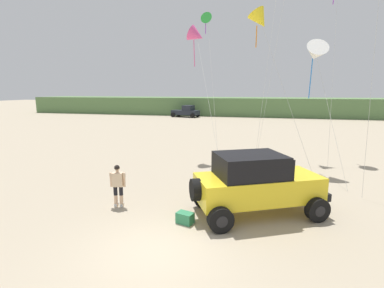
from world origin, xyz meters
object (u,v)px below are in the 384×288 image
object	(u,v)px
person_watching	(118,183)
jeep	(256,183)
cooler_box	(185,218)
kite_blue_swept	(208,20)
kite_orange_streamer	(260,20)
distant_pickup	(186,112)
kite_black_sled	(197,36)
kite_red_delta	(316,53)

from	to	relation	value
person_watching	jeep	bearing A→B (deg)	6.00
cooler_box	kite_blue_swept	xyz separation A→B (m)	(-2.01, 14.11, 9.58)
jeep	kite_blue_swept	world-z (taller)	kite_blue_swept
jeep	cooler_box	size ratio (longest dim) A/B	8.93
person_watching	cooler_box	xyz separation A→B (m)	(2.90, -0.79, -0.75)
cooler_box	kite_orange_streamer	distance (m)	10.84
jeep	distant_pickup	xyz separation A→B (m)	(-12.53, 36.85, -0.26)
kite_blue_swept	person_watching	bearing A→B (deg)	-93.83
jeep	distant_pickup	world-z (taller)	jeep
cooler_box	distant_pickup	xyz separation A→B (m)	(-10.23, 38.18, 0.75)
kite_black_sled	kite_orange_streamer	distance (m)	4.71
distant_pickup	kite_orange_streamer	bearing A→B (deg)	-68.35
jeep	person_watching	bearing A→B (deg)	-174.00
person_watching	kite_blue_swept	world-z (taller)	kite_blue_swept
jeep	kite_orange_streamer	bearing A→B (deg)	92.28
person_watching	kite_red_delta	world-z (taller)	kite_red_delta
cooler_box	distant_pickup	distance (m)	39.53
person_watching	kite_orange_streamer	world-z (taller)	kite_orange_streamer
kite_black_sled	kite_blue_swept	bearing A→B (deg)	91.84
person_watching	kite_black_sled	bearing A→B (deg)	83.45
jeep	person_watching	size ratio (longest dim) A/B	3.00
distant_pickup	kite_blue_swept	bearing A→B (deg)	-71.14
kite_red_delta	person_watching	bearing A→B (deg)	-136.14
cooler_box	kite_black_sled	distance (m)	12.56
person_watching	kite_blue_swept	bearing A→B (deg)	86.17
jeep	person_watching	distance (m)	5.24
person_watching	kite_black_sled	size ratio (longest dim) A/B	0.19
person_watching	kite_orange_streamer	size ratio (longest dim) A/B	0.19
jeep	kite_orange_streamer	distance (m)	9.00
cooler_box	kite_red_delta	size ratio (longest dim) A/B	0.08
cooler_box	kite_orange_streamer	bearing A→B (deg)	90.92
jeep	cooler_box	bearing A→B (deg)	-149.88
person_watching	cooler_box	world-z (taller)	person_watching
cooler_box	kite_blue_swept	size ratio (longest dim) A/B	0.05
cooler_box	kite_blue_swept	bearing A→B (deg)	115.07
jeep	kite_black_sled	bearing A→B (deg)	116.35
kite_red_delta	jeep	bearing A→B (deg)	-111.13
distant_pickup	person_watching	bearing A→B (deg)	-78.91
kite_blue_swept	distant_pickup	bearing A→B (deg)	108.86
person_watching	cooler_box	bearing A→B (deg)	-15.18
jeep	kite_blue_swept	distance (m)	15.98
distant_pickup	kite_black_sled	distance (m)	30.43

